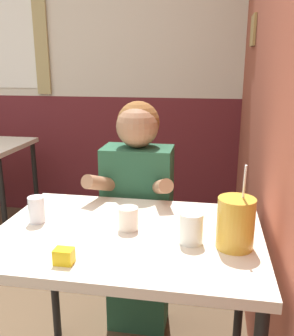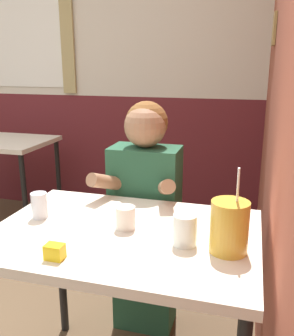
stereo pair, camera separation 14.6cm
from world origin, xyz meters
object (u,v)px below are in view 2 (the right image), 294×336
(main_table, at_px, (124,250))
(cocktail_pitcher, at_px, (229,227))
(person_seated, at_px, (145,215))
(background_table, at_px, (0,151))

(main_table, bearing_deg, cocktail_pitcher, -8.15)
(person_seated, bearing_deg, background_table, 149.82)
(background_table, xyz_separation_m, person_seated, (1.51, -0.88, -0.04))
(person_seated, bearing_deg, main_table, -83.29)
(main_table, xyz_separation_m, cocktail_pitcher, (0.39, -0.06, 0.17))
(cocktail_pitcher, bearing_deg, background_table, 144.00)
(background_table, height_order, person_seated, person_seated)
(background_table, bearing_deg, cocktail_pitcher, -36.00)
(main_table, relative_size, person_seated, 0.82)
(background_table, distance_m, cocktail_pitcher, 2.42)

